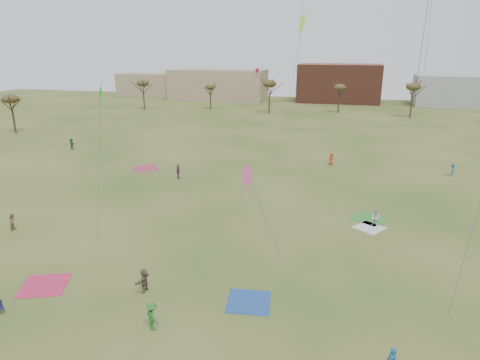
# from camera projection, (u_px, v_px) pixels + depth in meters

# --- Properties ---
(ground) EXTENTS (260.00, 260.00, 0.00)m
(ground) POSITION_uv_depth(u_px,v_px,m) (195.00, 309.00, 28.21)
(ground) COLOR #314E18
(ground) RESTS_ON ground
(flyer_near_center) EXTENTS (1.38, 1.27, 1.87)m
(flyer_near_center) POSITION_uv_depth(u_px,v_px,m) (152.00, 316.00, 25.89)
(flyer_near_center) COLOR #246C24
(flyer_near_center) RESTS_ON ground
(spectator_fore_b) EXTENTS (0.82, 0.95, 1.69)m
(spectator_fore_b) POSITION_uv_depth(u_px,v_px,m) (13.00, 222.00, 40.23)
(spectator_fore_b) COLOR #846B54
(spectator_fore_b) RESTS_ON ground
(spectator_fore_c) EXTENTS (0.68, 1.71, 1.80)m
(spectator_fore_c) POSITION_uv_depth(u_px,v_px,m) (144.00, 280.00, 29.97)
(spectator_fore_c) COLOR brown
(spectator_fore_c) RESTS_ON ground
(spectator_mid_d) EXTENTS (0.53, 1.18, 1.98)m
(spectator_mid_d) POSITION_uv_depth(u_px,v_px,m) (178.00, 171.00, 56.10)
(spectator_mid_d) COLOR #84376E
(spectator_mid_d) RESTS_ON ground
(spectator_mid_e) EXTENTS (1.14, 1.09, 1.85)m
(spectator_mid_e) POSITION_uv_depth(u_px,v_px,m) (376.00, 218.00, 40.93)
(spectator_mid_e) COLOR silver
(spectator_mid_e) RESTS_ON ground
(flyer_far_a) EXTENTS (1.77, 1.48, 1.91)m
(flyer_far_a) POSITION_uv_depth(u_px,v_px,m) (72.00, 144.00, 72.46)
(flyer_far_a) COLOR #216544
(flyer_far_a) RESTS_ON ground
(flyer_far_b) EXTENTS (1.03, 0.94, 1.77)m
(flyer_far_b) POSITION_uv_depth(u_px,v_px,m) (331.00, 159.00, 62.82)
(flyer_far_b) COLOR #B73E1F
(flyer_far_b) RESTS_ON ground
(flyer_far_c) EXTENTS (1.02, 1.29, 1.75)m
(flyer_far_c) POSITION_uv_depth(u_px,v_px,m) (452.00, 170.00, 57.24)
(flyer_far_c) COLOR #1E5789
(flyer_far_c) RESTS_ON ground
(blanket_red) EXTENTS (4.19, 4.19, 0.03)m
(blanket_red) POSITION_uv_depth(u_px,v_px,m) (45.00, 285.00, 30.95)
(blanket_red) COLOR #CA2853
(blanket_red) RESTS_ON ground
(blanket_blue) EXTENTS (3.35, 3.35, 0.03)m
(blanket_blue) POSITION_uv_depth(u_px,v_px,m) (249.00, 302.00, 28.95)
(blanket_blue) COLOR #234C9A
(blanket_blue) RESTS_ON ground
(blanket_cream) EXTENTS (3.44, 3.44, 0.03)m
(blanket_cream) POSITION_uv_depth(u_px,v_px,m) (369.00, 228.00, 40.88)
(blanket_cream) COLOR silver
(blanket_cream) RESTS_ON ground
(blanket_plum) EXTENTS (4.80, 4.80, 0.03)m
(blanket_plum) POSITION_uv_depth(u_px,v_px,m) (145.00, 168.00, 61.08)
(blanket_plum) COLOR #A93452
(blanket_plum) RESTS_ON ground
(blanket_olive) EXTENTS (4.08, 4.08, 0.03)m
(blanket_olive) POSITION_uv_depth(u_px,v_px,m) (368.00, 219.00, 43.08)
(blanket_olive) COLOR #338A32
(blanket_olive) RESTS_ON ground
(camp_chair_left) EXTENTS (0.73, 0.72, 0.87)m
(camp_chair_left) POSITION_uv_depth(u_px,v_px,m) (0.00, 310.00, 27.59)
(camp_chair_left) COLOR #141837
(camp_chair_left) RESTS_ON ground
(kites_aloft) EXTENTS (61.41, 70.44, 25.77)m
(kites_aloft) POSITION_uv_depth(u_px,v_px,m) (303.00, 30.00, 56.57)
(kites_aloft) COLOR #A8FB29
(kites_aloft) RESTS_ON ground
(tree_line) EXTENTS (117.44, 49.32, 8.91)m
(tree_line) POSITION_uv_depth(u_px,v_px,m) (300.00, 91.00, 99.62)
(tree_line) COLOR #3A2B1E
(tree_line) RESTS_ON ground
(building_tan) EXTENTS (32.00, 14.00, 10.00)m
(building_tan) POSITION_uv_depth(u_px,v_px,m) (218.00, 85.00, 141.14)
(building_tan) COLOR #937F60
(building_tan) RESTS_ON ground
(building_brick) EXTENTS (26.00, 16.00, 12.00)m
(building_brick) POSITION_uv_depth(u_px,v_px,m) (339.00, 83.00, 135.69)
(building_brick) COLOR brown
(building_brick) RESTS_ON ground
(building_grey) EXTENTS (24.00, 12.00, 9.00)m
(building_grey) POSITION_uv_depth(u_px,v_px,m) (457.00, 91.00, 125.76)
(building_grey) COLOR gray
(building_grey) RESTS_ON ground
(building_tan_west) EXTENTS (20.00, 12.00, 8.00)m
(building_tan_west) POSITION_uv_depth(u_px,v_px,m) (148.00, 84.00, 155.21)
(building_tan_west) COLOR #937F60
(building_tan_west) RESTS_ON ground
(radio_tower) EXTENTS (1.51, 1.72, 41.00)m
(radio_tower) POSITION_uv_depth(u_px,v_px,m) (424.00, 40.00, 130.18)
(radio_tower) COLOR #9EA3A8
(radio_tower) RESTS_ON ground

